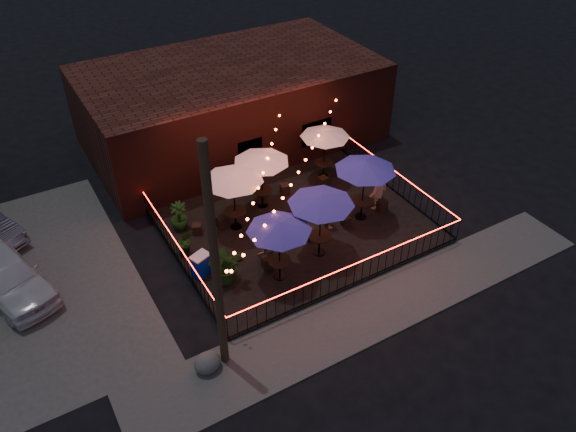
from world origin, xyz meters
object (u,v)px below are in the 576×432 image
cafe_table_2 (321,200)px  cafe_table_4 (366,167)px  utility_pole (215,267)px  cafe_table_3 (261,159)px  cafe_table_5 (325,134)px  cafe_table_0 (279,227)px  boulder (207,363)px  cooler (201,265)px  cafe_table_1 (233,177)px

cafe_table_2 → cafe_table_4: cafe_table_2 is taller
utility_pole → cafe_table_4: bearing=25.0°
cafe_table_3 → cafe_table_5: bearing=9.5°
utility_pole → cafe_table_5: size_ratio=3.02×
cafe_table_0 → cafe_table_4: size_ratio=1.13×
cafe_table_0 → boulder: bearing=-148.7°
utility_pole → cooler: 5.23m
utility_pole → cafe_table_2: 6.11m
cafe_table_2 → boulder: bearing=-154.7°
cafe_table_1 → cafe_table_5: (5.14, 1.35, -0.20)m
cafe_table_3 → cafe_table_1: bearing=-155.0°
cafe_table_3 → boulder: cafe_table_3 is taller
utility_pole → cafe_table_4: size_ratio=2.93×
cooler → cafe_table_0: bearing=-53.6°
boulder → cafe_table_5: bearing=38.7°
cafe_table_4 → boulder: 9.72m
cafe_table_3 → boulder: (-5.49, -6.61, -2.16)m
cooler → boulder: 4.24m
cafe_table_4 → cooler: bearing=178.9°
cafe_table_2 → cafe_table_3: cafe_table_2 is taller
cafe_table_1 → cafe_table_4: cafe_table_4 is taller
cafe_table_2 → cafe_table_5: bearing=55.1°
boulder → cafe_table_4: bearing=23.8°
cafe_table_3 → cafe_table_4: bearing=-41.5°
cafe_table_0 → cooler: cafe_table_0 is taller
cafe_table_3 → cafe_table_5: size_ratio=0.97×
cafe_table_0 → cafe_table_5: bearing=43.6°
cafe_table_5 → cooler: (-7.47, -3.24, -1.77)m
boulder → utility_pole: bearing=5.7°
cafe_table_0 → cafe_table_2: size_ratio=1.11×
cooler → cafe_table_1: bearing=18.4°
cafe_table_0 → cafe_table_4: 4.93m
utility_pole → cafe_table_2: utility_pole is taller
cafe_table_1 → cafe_table_5: 5.32m
utility_pole → cafe_table_3: utility_pole is taller
cafe_table_2 → cooler: size_ratio=3.01×
cafe_table_0 → cafe_table_4: (4.72, 1.43, 0.16)m
utility_pole → boulder: 3.71m
boulder → cooler: bearing=69.1°
cafe_table_2 → boulder: size_ratio=3.14×
cafe_table_2 → cafe_table_4: bearing=20.4°
cafe_table_0 → cooler: size_ratio=3.36×
cafe_table_0 → cafe_table_2: (1.98, 0.41, 0.16)m
utility_pole → cafe_table_2: size_ratio=2.90×
cafe_table_4 → cafe_table_5: bearing=84.4°
cafe_table_4 → cooler: 7.42m
utility_pole → cooler: bearing=77.0°
cafe_table_1 → cooler: bearing=-140.9°
cafe_table_1 → boulder: 7.34m
utility_pole → cafe_table_5: utility_pole is taller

